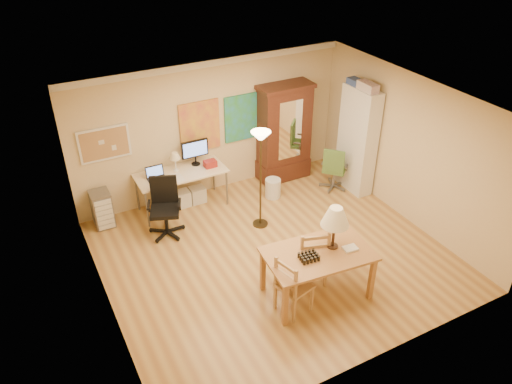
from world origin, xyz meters
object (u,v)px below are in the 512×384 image
office_chair_green (334,177)px  armoire (284,139)px  office_chair_black (166,219)px  computer_desk (183,185)px  bookshelf (357,140)px  dining_table (324,242)px

office_chair_green → armoire: 1.30m
armoire → office_chair_black: bearing=-165.0°
computer_desk → office_chair_green: bearing=-15.5°
office_chair_black → office_chair_green: 3.55m
bookshelf → office_chair_black: bearing=175.9°
computer_desk → bookshelf: (3.34, -0.97, 0.60)m
dining_table → computer_desk: (-1.00, 3.25, -0.47)m
computer_desk → bookshelf: 3.53m
armoire → dining_table: bearing=-111.1°
office_chair_black → armoire: (2.88, 0.77, 0.61)m
computer_desk → office_chair_green: (2.96, -0.82, -0.21)m
dining_table → armoire: armoire is taller
computer_desk → bookshelf: size_ratio=0.79×
armoire → bookshelf: 1.50m
bookshelf → office_chair_green: bearing=158.8°
computer_desk → dining_table: bearing=-72.9°
dining_table → bookshelf: bookshelf is taller
dining_table → office_chair_black: size_ratio=1.54×
office_chair_green → armoire: size_ratio=0.46×
office_chair_black → bookshelf: (3.93, -0.28, 0.78)m
armoire → bookshelf: (1.06, -1.05, 0.17)m
computer_desk → armoire: 2.33m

